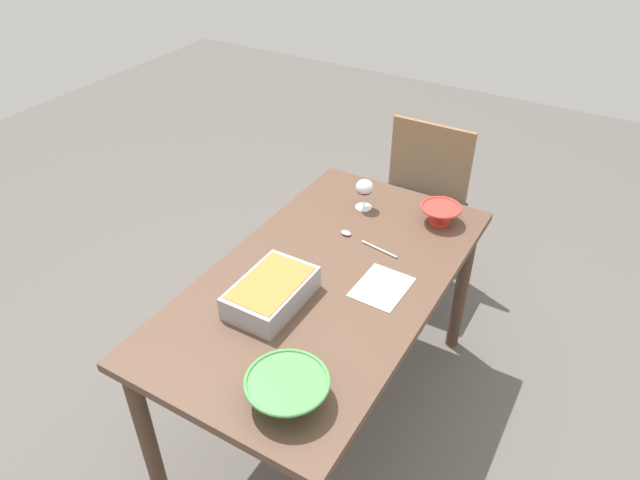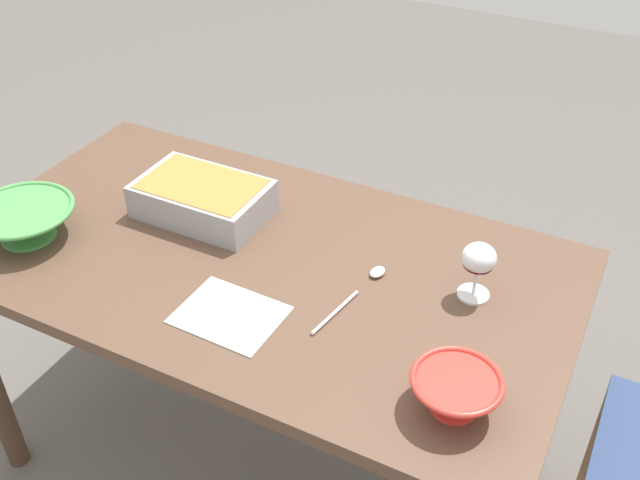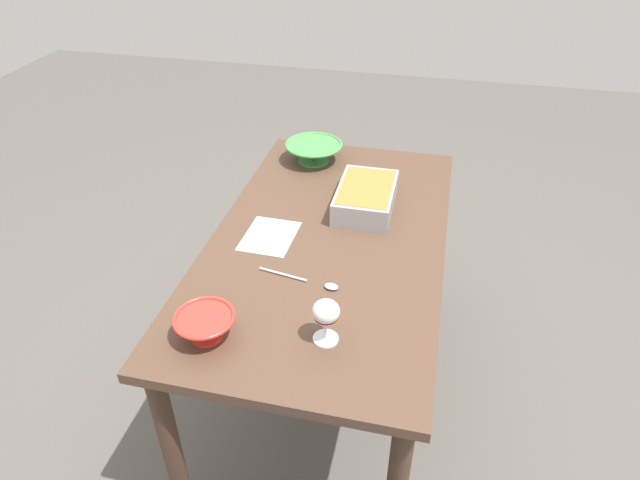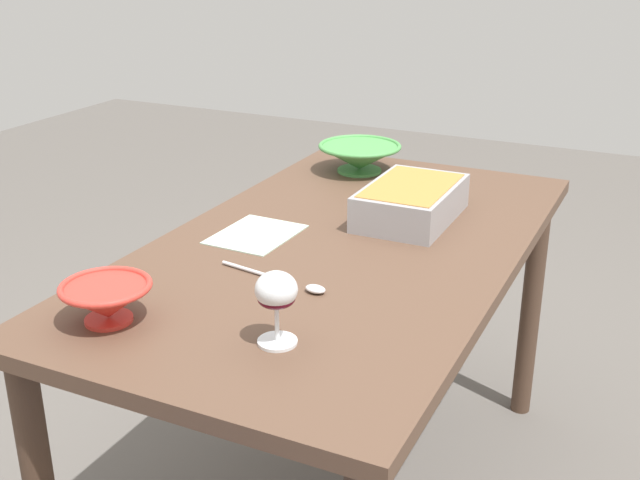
{
  "view_description": "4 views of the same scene",
  "coord_description": "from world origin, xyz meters",
  "px_view_note": "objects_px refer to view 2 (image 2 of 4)",
  "views": [
    {
      "loc": [
        1.42,
        0.81,
        2.09
      ],
      "look_at": [
        -0.11,
        -0.09,
        0.82
      ],
      "focal_mm": 32.51,
      "sensor_mm": 36.0,
      "label": 1
    },
    {
      "loc": [
        -0.73,
        1.13,
        1.8
      ],
      "look_at": [
        -0.12,
        -0.08,
        0.79
      ],
      "focal_mm": 41.05,
      "sensor_mm": 36.0,
      "label": 2
    },
    {
      "loc": [
        -1.54,
        -0.32,
        1.85
      ],
      "look_at": [
        -0.09,
        0.01,
        0.8
      ],
      "focal_mm": 31.1,
      "sensor_mm": 36.0,
      "label": 3
    },
    {
      "loc": [
        -1.55,
        -0.69,
        1.43
      ],
      "look_at": [
        -0.1,
        0.0,
        0.8
      ],
      "focal_mm": 44.49,
      "sensor_mm": 36.0,
      "label": 4
    }
  ],
  "objects_px": {
    "dining_table": "(262,288)",
    "wine_glass": "(478,262)",
    "casserole_dish": "(203,197)",
    "mixing_bowl": "(25,220)",
    "serving_spoon": "(363,286)",
    "napkin": "(230,315)",
    "small_bowl": "(456,391)"
  },
  "relations": [
    {
      "from": "small_bowl",
      "to": "napkin",
      "type": "height_order",
      "value": "small_bowl"
    },
    {
      "from": "dining_table",
      "to": "small_bowl",
      "type": "relative_size",
      "value": 8.5
    },
    {
      "from": "mixing_bowl",
      "to": "napkin",
      "type": "height_order",
      "value": "mixing_bowl"
    },
    {
      "from": "casserole_dish",
      "to": "serving_spoon",
      "type": "relative_size",
      "value": 1.2
    },
    {
      "from": "dining_table",
      "to": "casserole_dish",
      "type": "distance_m",
      "value": 0.28
    },
    {
      "from": "wine_glass",
      "to": "napkin",
      "type": "height_order",
      "value": "wine_glass"
    },
    {
      "from": "dining_table",
      "to": "casserole_dish",
      "type": "height_order",
      "value": "casserole_dish"
    },
    {
      "from": "serving_spoon",
      "to": "napkin",
      "type": "relative_size",
      "value": 1.23
    },
    {
      "from": "mixing_bowl",
      "to": "wine_glass",
      "type": "bearing_deg",
      "value": -164.75
    },
    {
      "from": "mixing_bowl",
      "to": "small_bowl",
      "type": "bearing_deg",
      "value": 177.82
    },
    {
      "from": "dining_table",
      "to": "napkin",
      "type": "xyz_separation_m",
      "value": [
        -0.04,
        0.2,
        0.1
      ]
    },
    {
      "from": "wine_glass",
      "to": "casserole_dish",
      "type": "relative_size",
      "value": 0.42
    },
    {
      "from": "casserole_dish",
      "to": "mixing_bowl",
      "type": "bearing_deg",
      "value": 40.5
    },
    {
      "from": "dining_table",
      "to": "serving_spoon",
      "type": "xyz_separation_m",
      "value": [
        -0.26,
        -0.01,
        0.1
      ]
    },
    {
      "from": "small_bowl",
      "to": "napkin",
      "type": "distance_m",
      "value": 0.5
    },
    {
      "from": "wine_glass",
      "to": "serving_spoon",
      "type": "bearing_deg",
      "value": 21.5
    },
    {
      "from": "mixing_bowl",
      "to": "napkin",
      "type": "relative_size",
      "value": 1.13
    },
    {
      "from": "mixing_bowl",
      "to": "napkin",
      "type": "distance_m",
      "value": 0.59
    },
    {
      "from": "serving_spoon",
      "to": "napkin",
      "type": "distance_m",
      "value": 0.3
    },
    {
      "from": "mixing_bowl",
      "to": "small_bowl",
      "type": "distance_m",
      "value": 1.09
    },
    {
      "from": "casserole_dish",
      "to": "serving_spoon",
      "type": "height_order",
      "value": "casserole_dish"
    },
    {
      "from": "serving_spoon",
      "to": "small_bowl",
      "type": "bearing_deg",
      "value": 141.02
    },
    {
      "from": "dining_table",
      "to": "wine_glass",
      "type": "height_order",
      "value": "wine_glass"
    },
    {
      "from": "dining_table",
      "to": "casserole_dish",
      "type": "relative_size",
      "value": 4.52
    },
    {
      "from": "dining_table",
      "to": "small_bowl",
      "type": "height_order",
      "value": "small_bowl"
    },
    {
      "from": "napkin",
      "to": "wine_glass",
      "type": "bearing_deg",
      "value": -145.93
    },
    {
      "from": "serving_spoon",
      "to": "dining_table",
      "type": "bearing_deg",
      "value": 1.76
    },
    {
      "from": "wine_glass",
      "to": "small_bowl",
      "type": "xyz_separation_m",
      "value": [
        -0.06,
        0.32,
        -0.05
      ]
    },
    {
      "from": "napkin",
      "to": "casserole_dish",
      "type": "bearing_deg",
      "value": -48.02
    },
    {
      "from": "dining_table",
      "to": "wine_glass",
      "type": "bearing_deg",
      "value": -168.73
    },
    {
      "from": "wine_glass",
      "to": "casserole_dish",
      "type": "height_order",
      "value": "wine_glass"
    },
    {
      "from": "small_bowl",
      "to": "napkin",
      "type": "relative_size",
      "value": 0.78
    }
  ]
}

